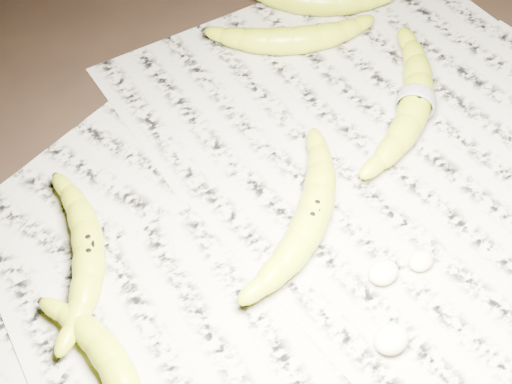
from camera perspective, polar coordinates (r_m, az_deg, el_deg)
ground at (r=0.82m, az=2.07°, el=-1.76°), size 3.00×3.00×0.00m
newspaper_patch at (r=0.82m, az=4.78°, el=-1.21°), size 0.90×0.70×0.01m
banana_left_a at (r=0.77m, az=-13.28°, el=-4.61°), size 0.14×0.20×0.03m
banana_left_b at (r=0.70m, az=-11.37°, el=-13.25°), size 0.07×0.17×0.03m
banana_center at (r=0.78m, az=4.51°, el=-1.92°), size 0.22×0.17×0.04m
banana_taped at (r=0.92m, az=12.70°, el=7.11°), size 0.23×0.19×0.04m
banana_upper_a at (r=0.99m, az=2.98°, el=12.18°), size 0.20×0.16×0.04m
measuring_tape at (r=0.92m, az=12.70°, el=7.11°), size 0.03×0.04×0.05m
flesh_chunk_a at (r=0.72m, az=10.82°, el=-11.36°), size 0.04×0.03×0.02m
flesh_chunk_b at (r=0.76m, az=10.19°, el=-6.18°), size 0.03×0.03×0.02m
flesh_chunk_c at (r=0.78m, az=13.09°, el=-5.24°), size 0.03×0.02×0.02m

